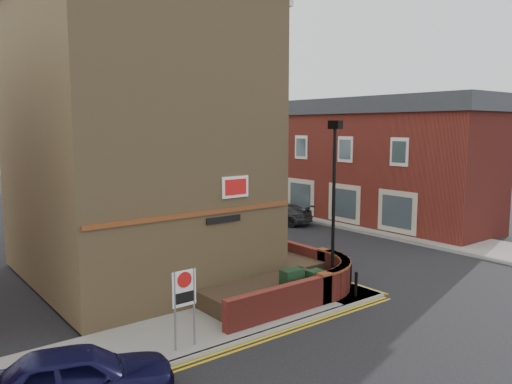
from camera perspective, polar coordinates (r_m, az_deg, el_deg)
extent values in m
plane|color=black|center=(17.17, 7.86, -13.78)|extent=(120.00, 120.00, 0.00)
cube|color=gray|center=(16.16, -5.14, -14.91)|extent=(13.00, 3.00, 0.12)
cube|color=gray|center=(30.90, -11.21, -4.13)|extent=(2.00, 32.00, 0.12)
cube|color=gray|center=(34.94, 7.45, -2.71)|extent=(4.00, 40.00, 0.12)
cube|color=gray|center=(15.02, -1.90, -16.69)|extent=(13.00, 0.15, 0.12)
cube|color=gray|center=(31.35, -9.58, -3.92)|extent=(0.15, 32.00, 0.12)
cube|color=gray|center=(33.56, 5.04, -3.09)|extent=(0.15, 40.00, 0.12)
cube|color=gold|center=(14.86, -1.30, -17.19)|extent=(13.00, 0.28, 0.01)
cube|color=gold|center=(31.48, -9.18, -3.97)|extent=(0.28, 32.00, 0.01)
cube|color=olive|center=(20.92, -13.92, 5.66)|extent=(8.00, 10.00, 11.00)
cube|color=brown|center=(16.70, -6.58, -2.52)|extent=(7.80, 0.06, 0.15)
cube|color=white|center=(17.40, -2.38, 0.59)|extent=(1.10, 0.05, 0.75)
cube|color=black|center=(17.28, -3.71, -3.16)|extent=(1.40, 0.04, 0.22)
cylinder|color=black|center=(18.26, 8.84, -2.34)|extent=(0.12, 0.12, 6.00)
cylinder|color=black|center=(18.87, 8.68, -10.14)|extent=(0.20, 0.20, 0.80)
cube|color=black|center=(18.00, 9.04, 7.59)|extent=(0.25, 0.50, 0.30)
cube|color=black|center=(17.61, 4.13, -10.69)|extent=(0.80, 0.45, 1.20)
cube|color=black|center=(17.94, 6.71, -10.54)|extent=(0.55, 0.40, 1.10)
cylinder|color=black|center=(18.64, 11.36, -10.27)|extent=(0.11, 0.11, 0.90)
cylinder|color=black|center=(19.57, 10.72, -9.39)|extent=(0.11, 0.11, 0.90)
cylinder|color=slate|center=(14.08, -9.25, -13.37)|extent=(0.06, 0.06, 2.20)
cylinder|color=slate|center=(14.35, -7.10, -12.91)|extent=(0.06, 0.06, 2.20)
cube|color=white|center=(14.01, -8.21, -10.84)|extent=(0.72, 0.04, 1.00)
cylinder|color=red|center=(13.91, -8.17, -9.90)|extent=(0.44, 0.02, 0.44)
cube|color=maroon|center=(38.40, 4.85, 3.42)|extent=(5.00, 30.00, 7.00)
cube|color=#2B2E34|center=(38.33, 4.92, 9.40)|extent=(5.40, 30.40, 1.00)
cube|color=beige|center=(55.63, -10.06, 4.59)|extent=(5.00, 12.00, 7.00)
cube|color=#2B2E34|center=(55.58, -10.16, 8.71)|extent=(5.40, 12.40, 1.00)
cylinder|color=#382B1E|center=(28.76, -9.53, -0.23)|extent=(0.24, 0.24, 4.55)
sphere|color=#1F4617|center=(28.54, -9.64, 4.95)|extent=(3.64, 3.64, 3.64)
sphere|color=#1F4617|center=(28.52, -8.61, 3.27)|extent=(2.60, 2.60, 2.60)
sphere|color=#1F4617|center=(28.77, -10.53, 4.04)|extent=(2.86, 2.86, 2.86)
cylinder|color=#382B1E|center=(35.93, -15.65, 1.52)|extent=(0.24, 0.24, 5.04)
sphere|color=#1F4617|center=(35.76, -15.81, 6.11)|extent=(4.03, 4.03, 4.03)
sphere|color=#1F4617|center=(35.67, -14.98, 4.63)|extent=(2.88, 2.88, 2.88)
sphere|color=#1F4617|center=(36.03, -16.47, 5.29)|extent=(3.17, 3.17, 3.17)
cylinder|color=#382B1E|center=(43.42, -19.68, 2.16)|extent=(0.24, 0.24, 4.76)
sphere|color=#1F4617|center=(43.27, -19.84, 5.74)|extent=(3.81, 3.81, 3.81)
sphere|color=#1F4617|center=(43.14, -19.16, 4.59)|extent=(2.72, 2.72, 2.72)
sphere|color=#1F4617|center=(43.57, -20.35, 5.10)|extent=(2.99, 2.99, 2.99)
cylinder|color=black|center=(38.95, -16.74, 0.56)|extent=(0.10, 0.10, 3.20)
imported|color=black|center=(38.76, -16.86, 3.64)|extent=(0.20, 0.16, 1.00)
imported|color=black|center=(12.37, -19.62, -19.34)|extent=(4.50, 2.83, 1.43)
imported|color=#B3B5BC|center=(26.87, -2.74, -4.43)|extent=(2.65, 4.25, 1.32)
imported|color=maroon|center=(34.42, -11.36, -1.93)|extent=(2.66, 4.96, 1.32)
imported|color=#2E2F33|center=(32.11, 2.51, -2.48)|extent=(3.49, 4.84, 1.30)
imported|color=#96979D|center=(35.00, 0.17, -1.61)|extent=(2.44, 4.19, 1.34)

